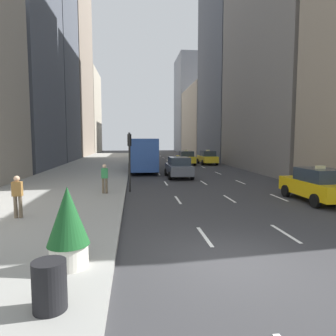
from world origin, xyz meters
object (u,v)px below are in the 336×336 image
object	(u,v)px
taxi_third	(186,158)
sedan_black_near	(179,167)
taxi_lead	(317,185)
pedestrian_mid_block	(105,177)
city_bus	(142,153)
taxi_second	(207,158)
planter_with_shrub	(68,226)
pedestrian_near_curb	(17,195)
trash_can	(50,286)
traffic_light_pole	(130,152)

from	to	relation	value
taxi_third	sedan_black_near	world-z (taller)	taxi_third
taxi_third	taxi_lead	bearing A→B (deg)	-83.01
pedestrian_mid_block	city_bus	bearing A→B (deg)	79.94
taxi_second	pedestrian_mid_block	xyz separation A→B (m)	(-10.94, -20.18, 0.19)
sedan_black_near	planter_with_shrub	world-z (taller)	planter_with_shrub
taxi_second	planter_with_shrub	xyz separation A→B (m)	(-10.86, -30.05, 0.27)
pedestrian_near_curb	pedestrian_mid_block	bearing A→B (deg)	60.57
taxi_lead	planter_with_shrub	distance (m)	12.93
taxi_lead	pedestrian_mid_block	size ratio (longest dim) A/B	2.67
taxi_second	pedestrian_near_curb	distance (m)	28.72
taxi_third	pedestrian_mid_block	distance (m)	21.58
taxi_second	pedestrian_near_curb	world-z (taller)	taxi_second
city_bus	trash_can	distance (m)	26.10
pedestrian_mid_block	traffic_light_pole	size ratio (longest dim) A/B	0.46
city_bus	planter_with_shrub	world-z (taller)	city_bus
taxi_third	planter_with_shrub	xyz separation A→B (m)	(-8.06, -29.86, 0.27)
taxi_second	city_bus	size ratio (longest dim) A/B	0.38
taxi_third	pedestrian_mid_block	size ratio (longest dim) A/B	2.67
city_bus	pedestrian_mid_block	world-z (taller)	city_bus
taxi_second	traffic_light_pole	world-z (taller)	traffic_light_pole
taxi_third	pedestrian_near_curb	distance (m)	27.32
sedan_black_near	planter_with_shrub	bearing A→B (deg)	-106.88
trash_can	pedestrian_mid_block	size ratio (longest dim) A/B	0.55
planter_with_shrub	pedestrian_mid_block	world-z (taller)	planter_with_shrub
taxi_second	planter_with_shrub	bearing A→B (deg)	-109.86
pedestrian_near_curb	sedan_black_near	bearing A→B (deg)	56.75
sedan_black_near	pedestrian_mid_block	xyz separation A→B (m)	(-5.34, -7.44, 0.19)
planter_with_shrub	taxi_second	bearing A→B (deg)	70.14
sedan_black_near	planter_with_shrub	size ratio (longest dim) A/B	2.27
taxi_third	sedan_black_near	size ratio (longest dim) A/B	1.00
taxi_third	pedestrian_near_curb	xyz separation A→B (m)	(-10.98, -25.02, 0.19)
city_bus	trash_can	xyz separation A→B (m)	(-2.39, -25.96, -1.19)
pedestrian_near_curb	trash_can	bearing A→B (deg)	-66.01
planter_with_shrub	city_bus	bearing A→B (deg)	84.22
traffic_light_pole	pedestrian_near_curb	bearing A→B (deg)	-123.72
taxi_second	city_bus	world-z (taller)	city_bus
sedan_black_near	trash_can	xyz separation A→B (m)	(-5.20, -19.15, -0.28)
taxi_second	planter_with_shrub	distance (m)	31.95
taxi_second	sedan_black_near	distance (m)	13.91
taxi_lead	pedestrian_near_curb	xyz separation A→B (m)	(-13.78, -2.17, 0.19)
trash_can	pedestrian_near_curb	size ratio (longest dim) A/B	0.55
taxi_second	city_bus	distance (m)	10.33
taxi_lead	pedestrian_mid_block	bearing A→B (deg)	165.38
city_bus	taxi_third	bearing A→B (deg)	45.62
traffic_light_pole	taxi_third	bearing A→B (deg)	70.14
taxi_lead	traffic_light_pole	size ratio (longest dim) A/B	1.22
taxi_third	trash_can	size ratio (longest dim) A/B	4.89
planter_with_shrub	pedestrian_near_curb	distance (m)	5.66
city_bus	pedestrian_near_curb	world-z (taller)	city_bus
city_bus	trash_can	world-z (taller)	city_bus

